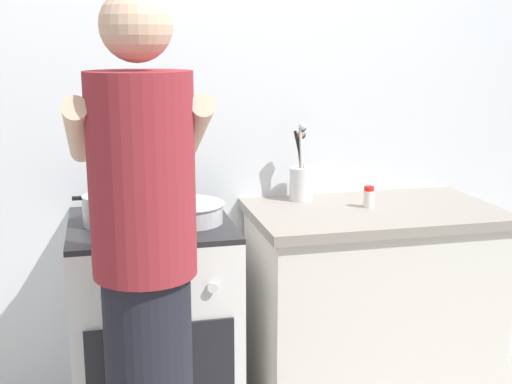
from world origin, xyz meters
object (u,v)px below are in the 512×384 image
(utensil_crock, at_px, (301,178))
(spice_bottle, at_px, (369,197))
(pot, at_px, (111,210))
(stove_range, at_px, (154,334))
(mixing_bowl, at_px, (189,211))
(person, at_px, (146,286))

(utensil_crock, bearing_deg, spice_bottle, -38.98)
(utensil_crock, height_order, spice_bottle, utensil_crock)
(pot, relative_size, spice_bottle, 3.12)
(stove_range, relative_size, spice_bottle, 10.33)
(stove_range, height_order, pot, pot)
(mixing_bowl, distance_m, utensil_crock, 0.57)
(stove_range, bearing_deg, person, -95.83)
(mixing_bowl, bearing_deg, spice_bottle, 4.82)
(pot, bearing_deg, spice_bottle, 1.30)
(mixing_bowl, distance_m, spice_bottle, 0.74)
(stove_range, xyz_separation_m, pot, (-0.14, -0.00, 0.51))
(person, bearing_deg, mixing_bowl, 69.16)
(utensil_crock, xyz_separation_m, person, (-0.71, -0.77, -0.13))
(mixing_bowl, xyz_separation_m, person, (-0.20, -0.52, -0.08))
(pot, bearing_deg, person, -81.53)
(stove_range, relative_size, pot, 3.31)
(stove_range, height_order, spice_bottle, spice_bottle)
(stove_range, bearing_deg, mixing_bowl, -16.27)
(stove_range, distance_m, person, 0.70)
(pot, height_order, mixing_bowl, pot)
(stove_range, relative_size, utensil_crock, 2.71)
(pot, xyz_separation_m, mixing_bowl, (0.28, -0.04, -0.01))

